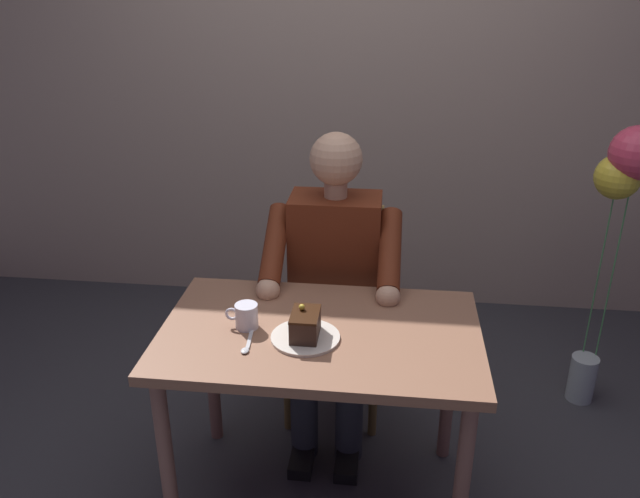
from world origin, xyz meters
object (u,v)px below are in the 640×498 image
Objects in this scene: seated_person at (333,286)px; dessert_spoon at (247,345)px; dining_table at (320,353)px; cake_slice at (305,324)px; chair at (337,301)px; coffee_cup at (246,315)px; balloon_display at (621,201)px.

seated_person is 0.62m from dessert_spoon.
dessert_spoon is (0.22, 0.13, 0.10)m from dining_table.
cake_slice is 0.20m from dessert_spoon.
seated_person is 0.52m from cake_slice.
chair is 6.27× the size of dessert_spoon.
chair is 0.24m from seated_person.
chair is 0.71× the size of seated_person.
coffee_cup is at bearing 2.82° from dining_table.
balloon_display is at bearing -145.70° from cake_slice.
seated_person reaches higher than dessert_spoon.
seated_person is 1.00× the size of balloon_display.
chair reaches higher than dessert_spoon.
cake_slice is (0.04, 0.51, 0.11)m from seated_person.
chair is at bearing -93.54° from cake_slice.
dessert_spoon is (0.22, 0.58, 0.07)m from seated_person.
dining_table is 9.55× the size of coffee_cup.
cake_slice is 0.92× the size of dessert_spoon.
cake_slice is (0.04, 0.68, 0.28)m from chair.
cake_slice is at bearing -158.91° from dessert_spoon.
coffee_cup reaches higher than dessert_spoon.
balloon_display is at bearing -147.24° from dessert_spoon.
coffee_cup is 0.78× the size of dessert_spoon.
balloon_display is at bearing -173.34° from chair.
dessert_spoon is 1.64m from balloon_display.
seated_person is 0.53m from coffee_cup.
dessert_spoon is (0.22, 0.75, 0.23)m from chair.
chair is (0.00, -0.62, -0.13)m from dining_table.
chair is 6.82× the size of cake_slice.
chair reaches higher than dining_table.
seated_person reaches higher than coffee_cup.
balloon_display reaches higher than dessert_spoon.
dining_table is 0.28m from coffee_cup.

